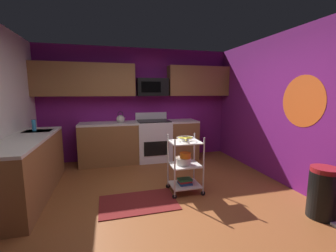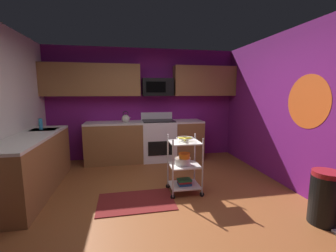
% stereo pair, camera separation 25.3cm
% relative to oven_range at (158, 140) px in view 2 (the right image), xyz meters
% --- Properties ---
extents(floor, '(4.40, 4.80, 0.04)m').
position_rel_oven_range_xyz_m(floor, '(-0.30, -2.10, -0.50)').
color(floor, brown).
rests_on(floor, ground).
extents(wall_back, '(4.52, 0.06, 2.60)m').
position_rel_oven_range_xyz_m(wall_back, '(-0.30, 0.33, 0.82)').
color(wall_back, '#751970').
rests_on(wall_back, ground).
extents(wall_right, '(0.06, 4.80, 2.60)m').
position_rel_oven_range_xyz_m(wall_right, '(1.93, -2.10, 0.82)').
color(wall_right, '#751970').
rests_on(wall_right, ground).
extents(wall_flower_decal, '(0.00, 0.80, 0.80)m').
position_rel_oven_range_xyz_m(wall_flower_decal, '(1.89, -2.25, 0.97)').
color(wall_flower_decal, '#E5591E').
extents(counter_run, '(3.54, 2.75, 0.92)m').
position_rel_oven_range_xyz_m(counter_run, '(-1.16, -0.62, -0.01)').
color(counter_run, brown).
rests_on(counter_run, ground).
extents(oven_range, '(0.76, 0.65, 1.10)m').
position_rel_oven_range_xyz_m(oven_range, '(0.00, 0.00, 0.00)').
color(oven_range, white).
rests_on(oven_range, ground).
extents(upper_cabinets, '(4.40, 0.33, 0.70)m').
position_rel_oven_range_xyz_m(upper_cabinets, '(-0.37, 0.13, 1.37)').
color(upper_cabinets, brown).
extents(microwave, '(0.70, 0.39, 0.40)m').
position_rel_oven_range_xyz_m(microwave, '(-0.00, 0.10, 1.22)').
color(microwave, black).
extents(rolling_cart, '(0.53, 0.42, 0.91)m').
position_rel_oven_range_xyz_m(rolling_cart, '(0.15, -1.83, -0.03)').
color(rolling_cart, silver).
rests_on(rolling_cart, ground).
extents(fruit_bowl, '(0.27, 0.27, 0.07)m').
position_rel_oven_range_xyz_m(fruit_bowl, '(0.15, -1.83, 0.40)').
color(fruit_bowl, silver).
rests_on(fruit_bowl, rolling_cart).
extents(mixing_bowl_large, '(0.25, 0.25, 0.11)m').
position_rel_oven_range_xyz_m(mixing_bowl_large, '(0.12, -1.83, 0.04)').
color(mixing_bowl_large, silver).
rests_on(mixing_bowl_large, rolling_cart).
extents(mixing_bowl_small, '(0.18, 0.18, 0.08)m').
position_rel_oven_range_xyz_m(mixing_bowl_small, '(0.13, -1.87, 0.14)').
color(mixing_bowl_small, orange).
rests_on(mixing_bowl_small, rolling_cart).
extents(book_stack, '(0.22, 0.18, 0.09)m').
position_rel_oven_range_xyz_m(book_stack, '(0.15, -1.83, -0.30)').
color(book_stack, '#1E4C8C').
rests_on(book_stack, rolling_cart).
extents(kettle, '(0.21, 0.18, 0.26)m').
position_rel_oven_range_xyz_m(kettle, '(-0.74, -0.00, 0.52)').
color(kettle, beige).
rests_on(kettle, counter_run).
extents(dish_soap_bottle, '(0.06, 0.06, 0.20)m').
position_rel_oven_range_xyz_m(dish_soap_bottle, '(-2.25, -0.77, 0.54)').
color(dish_soap_bottle, '#2D8CBF').
rests_on(dish_soap_bottle, counter_run).
extents(trash_can, '(0.34, 0.42, 0.66)m').
position_rel_oven_range_xyz_m(trash_can, '(1.60, -2.98, -0.15)').
color(trash_can, black).
rests_on(trash_can, ground).
extents(floor_rug, '(1.11, 0.72, 0.01)m').
position_rel_oven_range_xyz_m(floor_rug, '(-0.63, -2.01, -0.47)').
color(floor_rug, maroon).
rests_on(floor_rug, ground).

